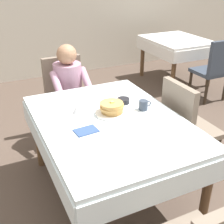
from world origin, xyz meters
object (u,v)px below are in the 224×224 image
(background_chair_empty, at_px, (215,67))
(diner_person, at_px, (69,86))
(dining_table_main, at_px, (110,129))
(knife_right_of_plate, at_px, (133,110))
(chair_right_side, at_px, (185,123))
(breakfast_stack, at_px, (112,107))
(syrup_pitcher, at_px, (77,109))
(chair_diner, at_px, (66,93))
(fork_left_of_plate, at_px, (92,119))
(cup_coffee, at_px, (144,105))
(plate_breakfast, at_px, (112,113))
(spoon_near_edge, at_px, (134,128))
(background_table_far, at_px, (176,46))
(bowl_butter, at_px, (123,101))

(background_chair_empty, bearing_deg, diner_person, -175.79)
(dining_table_main, bearing_deg, knife_right_of_plate, 14.43)
(chair_right_side, relative_size, knife_right_of_plate, 4.65)
(breakfast_stack, bearing_deg, syrup_pitcher, 151.33)
(chair_diner, distance_m, diner_person, 0.21)
(dining_table_main, distance_m, fork_left_of_plate, 0.17)
(chair_right_side, relative_size, background_chair_empty, 1.00)
(dining_table_main, xyz_separation_m, cup_coffee, (0.33, 0.04, 0.13))
(chair_right_side, distance_m, background_chair_empty, 1.87)
(chair_right_side, relative_size, plate_breakfast, 3.32)
(diner_person, bearing_deg, plate_breakfast, 94.61)
(chair_right_side, xyz_separation_m, syrup_pitcher, (-0.97, 0.22, 0.25))
(syrup_pitcher, distance_m, spoon_near_edge, 0.53)
(diner_person, height_order, chair_right_side, diner_person)
(breakfast_stack, relative_size, background_table_far, 0.18)
(plate_breakfast, distance_m, background_chair_empty, 2.44)
(chair_diner, bearing_deg, background_table_far, -156.87)
(spoon_near_edge, bearing_deg, knife_right_of_plate, 74.10)
(chair_right_side, relative_size, syrup_pitcher, 11.62)
(breakfast_stack, distance_m, bowl_butter, 0.24)
(bowl_butter, distance_m, background_table_far, 2.75)
(chair_diner, bearing_deg, dining_table_main, 90.94)
(plate_breakfast, distance_m, spoon_near_edge, 0.30)
(chair_right_side, xyz_separation_m, knife_right_of_plate, (-0.52, 0.06, 0.21))
(diner_person, xyz_separation_m, chair_right_side, (0.79, -1.01, -0.14))
(dining_table_main, distance_m, background_table_far, 3.08)
(knife_right_of_plate, relative_size, background_chair_empty, 0.22)
(syrup_pitcher, bearing_deg, background_table_far, 38.13)
(syrup_pitcher, relative_size, spoon_near_edge, 0.53)
(fork_left_of_plate, height_order, background_table_far, fork_left_of_plate)
(bowl_butter, xyz_separation_m, knife_right_of_plate, (0.01, -0.17, -0.02))
(plate_breakfast, relative_size, fork_left_of_plate, 1.56)
(diner_person, height_order, bowl_butter, diner_person)
(diner_person, bearing_deg, dining_table_main, 91.08)
(plate_breakfast, relative_size, breakfast_stack, 1.41)
(chair_diner, xyz_separation_m, background_table_far, (2.25, 0.96, 0.09))
(plate_breakfast, height_order, breakfast_stack, breakfast_stack)
(plate_breakfast, bearing_deg, bowl_butter, 39.64)
(knife_right_of_plate, bearing_deg, fork_left_of_plate, 83.98)
(diner_person, relative_size, plate_breakfast, 4.00)
(chair_diner, bearing_deg, spoon_near_edge, 95.08)
(diner_person, height_order, spoon_near_edge, diner_person)
(spoon_near_edge, bearing_deg, chair_right_side, 29.14)
(breakfast_stack, height_order, cup_coffee, breakfast_stack)
(breakfast_stack, distance_m, cup_coffee, 0.28)
(cup_coffee, distance_m, background_chair_empty, 2.22)
(chair_diner, height_order, diner_person, diner_person)
(plate_breakfast, xyz_separation_m, knife_right_of_plate, (0.19, -0.02, -0.01))
(chair_diner, relative_size, chair_right_side, 1.00)
(background_table_far, bearing_deg, spoon_near_edge, -132.25)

